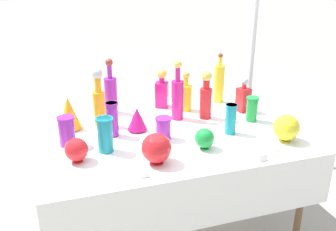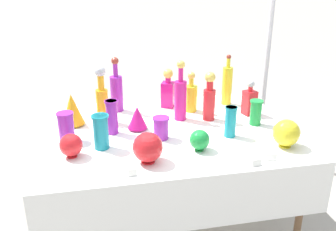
% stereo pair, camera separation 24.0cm
% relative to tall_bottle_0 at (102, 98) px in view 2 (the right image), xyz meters
% --- Properties ---
extents(ground_plane, '(40.00, 40.00, 0.00)m').
position_rel_tall_bottle_0_xyz_m(ground_plane, '(0.41, -0.22, -0.93)').
color(ground_plane, '#A0998C').
extents(display_table, '(1.63, 1.20, 0.76)m').
position_rel_tall_bottle_0_xyz_m(display_table, '(0.41, -0.26, -0.23)').
color(display_table, white).
rests_on(display_table, ground).
extents(tall_bottle_0, '(0.08, 0.08, 0.39)m').
position_rel_tall_bottle_0_xyz_m(tall_bottle_0, '(0.00, 0.00, 0.00)').
color(tall_bottle_0, orange).
rests_on(tall_bottle_0, display_table).
extents(tall_bottle_1, '(0.09, 0.09, 0.40)m').
position_rel_tall_bottle_0_xyz_m(tall_bottle_1, '(0.11, 0.20, -0.02)').
color(tall_bottle_1, purple).
rests_on(tall_bottle_1, display_table).
extents(tall_bottle_2, '(0.08, 0.08, 0.39)m').
position_rel_tall_bottle_0_xyz_m(tall_bottle_2, '(0.94, 0.17, -0.02)').
color(tall_bottle_2, yellow).
rests_on(tall_bottle_2, display_table).
extents(tall_bottle_3, '(0.09, 0.09, 0.29)m').
position_rel_tall_bottle_0_xyz_m(tall_bottle_3, '(0.64, 0.08, -0.06)').
color(tall_bottle_3, yellow).
rests_on(tall_bottle_3, display_table).
extents(tall_bottle_4, '(0.08, 0.08, 0.42)m').
position_rel_tall_bottle_0_xyz_m(tall_bottle_4, '(0.53, -0.06, -0.01)').
color(tall_bottle_4, '#C61972').
rests_on(tall_bottle_4, display_table).
extents(tall_bottle_5, '(0.08, 0.08, 0.34)m').
position_rel_tall_bottle_0_xyz_m(tall_bottle_5, '(0.72, -0.10, -0.02)').
color(tall_bottle_5, red).
rests_on(tall_bottle_5, display_table).
extents(square_decanter_0, '(0.12, 0.12, 0.29)m').
position_rel_tall_bottle_0_xyz_m(square_decanter_0, '(0.49, 0.20, -0.04)').
color(square_decanter_0, '#C61972').
rests_on(square_decanter_0, display_table).
extents(square_decanter_1, '(0.10, 0.10, 0.25)m').
position_rel_tall_bottle_0_xyz_m(square_decanter_1, '(1.03, -0.07, -0.07)').
color(square_decanter_1, red).
rests_on(square_decanter_1, display_table).
extents(slender_vase_0, '(0.09, 0.09, 0.17)m').
position_rel_tall_bottle_0_xyz_m(slender_vase_0, '(1.00, -0.25, -0.08)').
color(slender_vase_0, '#198C38').
rests_on(slender_vase_0, display_table).
extents(slender_vase_1, '(0.10, 0.10, 0.21)m').
position_rel_tall_bottle_0_xyz_m(slender_vase_1, '(-0.03, -0.40, -0.06)').
color(slender_vase_1, teal).
rests_on(slender_vase_1, display_table).
extents(slender_vase_2, '(0.08, 0.08, 0.20)m').
position_rel_tall_bottle_0_xyz_m(slender_vase_2, '(0.77, -0.39, -0.07)').
color(slender_vase_2, teal).
rests_on(slender_vase_2, display_table).
extents(slender_vase_3, '(0.09, 0.09, 0.22)m').
position_rel_tall_bottle_0_xyz_m(slender_vase_3, '(0.05, -0.20, -0.05)').
color(slender_vase_3, purple).
rests_on(slender_vase_3, display_table).
extents(slender_vase_4, '(0.10, 0.10, 0.14)m').
position_rel_tall_bottle_0_xyz_m(slender_vase_4, '(0.34, -0.34, -0.09)').
color(slender_vase_4, purple).
rests_on(slender_vase_4, display_table).
extents(slender_vase_5, '(0.10, 0.10, 0.18)m').
position_rel_tall_bottle_0_xyz_m(slender_vase_5, '(-0.23, -0.25, -0.07)').
color(slender_vase_5, purple).
rests_on(slender_vase_5, display_table).
extents(fluted_vase_0, '(0.15, 0.15, 0.22)m').
position_rel_tall_bottle_0_xyz_m(fluted_vase_0, '(-0.20, -0.02, -0.06)').
color(fluted_vase_0, orange).
rests_on(fluted_vase_0, display_table).
extents(fluted_vase_1, '(0.13, 0.13, 0.16)m').
position_rel_tall_bottle_0_xyz_m(fluted_vase_1, '(0.21, -0.17, -0.09)').
color(fluted_vase_1, '#C61972').
rests_on(fluted_vase_1, display_table).
extents(round_bowl_0, '(0.12, 0.12, 0.13)m').
position_rel_tall_bottle_0_xyz_m(round_bowl_0, '(0.53, -0.54, -0.11)').
color(round_bowl_0, '#198C38').
rests_on(round_bowl_0, display_table).
extents(round_bowl_1, '(0.13, 0.13, 0.14)m').
position_rel_tall_bottle_0_xyz_m(round_bowl_1, '(-0.19, -0.47, -0.10)').
color(round_bowl_1, red).
rests_on(round_bowl_1, display_table).
extents(round_bowl_2, '(0.16, 0.16, 0.17)m').
position_rel_tall_bottle_0_xyz_m(round_bowl_2, '(1.04, -0.59, -0.08)').
color(round_bowl_2, yellow).
rests_on(round_bowl_2, display_table).
extents(round_bowl_3, '(0.17, 0.17, 0.17)m').
position_rel_tall_bottle_0_xyz_m(round_bowl_3, '(0.21, -0.62, -0.08)').
color(round_bowl_3, red).
rests_on(round_bowl_3, display_table).
extents(price_tag_left, '(0.06, 0.03, 0.04)m').
position_rel_tall_bottle_0_xyz_m(price_tag_left, '(0.88, -0.74, -0.15)').
color(price_tag_left, white).
rests_on(price_tag_left, display_table).
extents(price_tag_center, '(0.05, 0.01, 0.04)m').
position_rel_tall_bottle_0_xyz_m(price_tag_center, '(0.12, -0.75, -0.15)').
color(price_tag_center, white).
rests_on(price_tag_center, display_table).
extents(price_tag_right, '(0.06, 0.02, 0.04)m').
position_rel_tall_bottle_0_xyz_m(price_tag_right, '(0.78, -0.78, -0.15)').
color(price_tag_right, white).
rests_on(price_tag_right, display_table).
extents(cardboard_box_behind_left, '(0.46, 0.40, 0.46)m').
position_rel_tall_bottle_0_xyz_m(cardboard_box_behind_left, '(0.74, 1.08, -0.74)').
color(cardboard_box_behind_left, tan).
rests_on(cardboard_box_behind_left, ground).
extents(canopy_pole, '(0.18, 0.18, 2.77)m').
position_rel_tall_bottle_0_xyz_m(canopy_pole, '(1.47, 0.62, 0.19)').
color(canopy_pole, silver).
rests_on(canopy_pole, ground).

